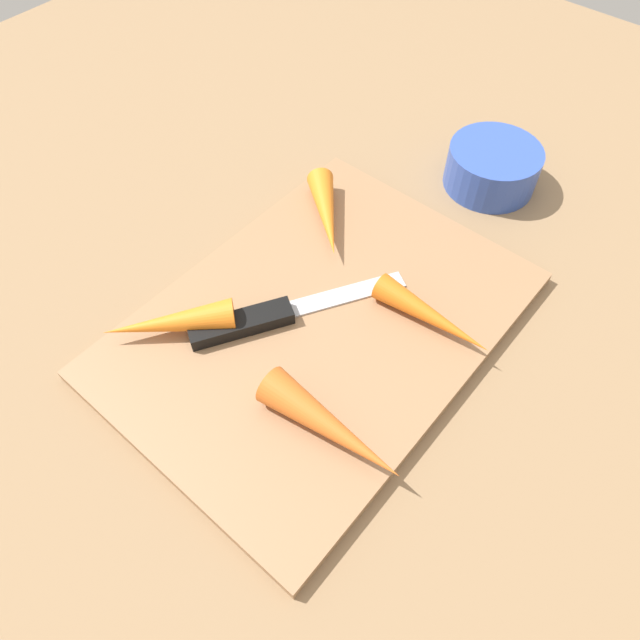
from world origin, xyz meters
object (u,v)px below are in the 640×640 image
(carrot_shortest, at_px, (327,214))
(carrot_short, at_px, (169,323))
(knife, at_px, (256,320))
(carrot_longest, at_px, (331,428))
(carrot_long, at_px, (432,317))
(small_bowl, at_px, (492,167))
(cutting_board, at_px, (320,324))

(carrot_shortest, distance_m, carrot_short, 0.19)
(knife, xyz_separation_m, carrot_longest, (0.04, 0.12, 0.01))
(carrot_long, relative_size, carrot_short, 1.00)
(carrot_shortest, relative_size, small_bowl, 1.10)
(carrot_long, xyz_separation_m, carrot_short, (0.15, -0.16, 0.00))
(cutting_board, height_order, knife, knife)
(knife, distance_m, carrot_shortest, 0.14)
(cutting_board, xyz_separation_m, carrot_long, (-0.06, 0.08, 0.02))
(knife, relative_size, carrot_short, 1.67)
(knife, relative_size, carrot_long, 1.67)
(knife, relative_size, small_bowl, 1.89)
(carrot_long, bearing_deg, cutting_board, -144.25)
(cutting_board, distance_m, carrot_longest, 0.11)
(cutting_board, distance_m, small_bowl, 0.26)
(carrot_short, height_order, small_bowl, small_bowl)
(carrot_longest, bearing_deg, cutting_board, 132.35)
(cutting_board, relative_size, carrot_longest, 2.97)
(cutting_board, bearing_deg, carrot_longest, 44.68)
(cutting_board, height_order, small_bowl, small_bowl)
(cutting_board, height_order, carrot_short, carrot_short)
(carrot_shortest, distance_m, small_bowl, 0.19)
(carrot_shortest, relative_size, carrot_long, 0.98)
(carrot_shortest, height_order, carrot_long, carrot_shortest)
(knife, bearing_deg, cutting_board, -15.20)
(carrot_short, relative_size, small_bowl, 1.13)
(cutting_board, xyz_separation_m, small_bowl, (-0.26, 0.01, 0.02))
(carrot_longest, height_order, small_bowl, same)
(carrot_shortest, relative_size, carrot_longest, 0.88)
(carrot_shortest, bearing_deg, carrot_longest, -6.58)
(carrot_short, bearing_deg, carrot_long, 171.89)
(carrot_shortest, distance_m, carrot_long, 0.15)
(cutting_board, height_order, carrot_long, carrot_long)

